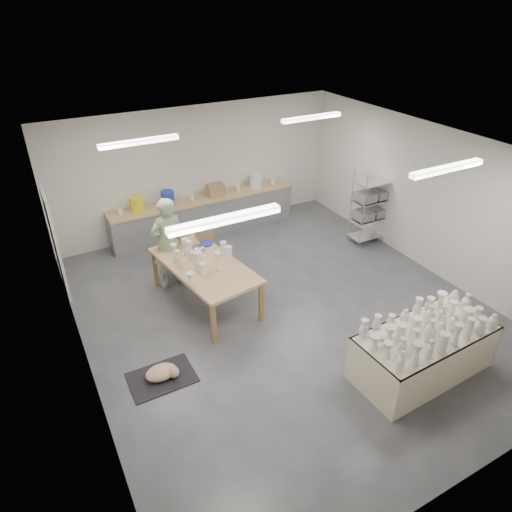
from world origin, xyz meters
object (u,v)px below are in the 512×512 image
potter (168,243)px  red_stool (167,267)px  work_table (203,261)px  drying_table (423,349)px

potter → red_stool: bearing=-97.6°
work_table → red_stool: size_ratio=7.00×
drying_table → red_stool: bearing=117.9°
drying_table → red_stool: size_ratio=6.43×
drying_table → potter: 4.96m
red_stool → potter: bearing=-90.0°
potter → work_table: bearing=108.2°
drying_table → work_table: work_table is taller
drying_table → red_stool: 5.17m
drying_table → potter: bearing=119.5°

